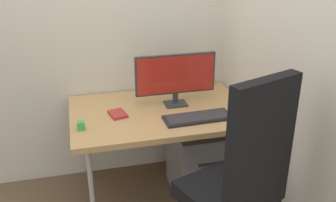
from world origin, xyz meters
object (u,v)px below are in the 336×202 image
Objects in this scene: keyboard at (198,118)px; desk_clamp_accessory at (81,125)px; mouse at (246,113)px; notebook at (118,114)px; filing_cabinet at (202,159)px; pen_holder at (200,84)px; monitor at (176,76)px; office_chair at (240,178)px.

desk_clamp_accessory reaches higher than keyboard.
mouse is (0.34, -0.02, 0.01)m from keyboard.
mouse reaches higher than keyboard.
filing_cabinet is at bearing -15.48° from notebook.
keyboard is 2.75× the size of pen_holder.
filing_cabinet is at bearing 7.68° from desk_clamp_accessory.
monitor reaches higher than notebook.
monitor is 4.14× the size of notebook.
office_chair is 1.05m from desk_clamp_accessory.
monitor is at bearing 160.49° from mouse.
office_chair is at bearing -38.47° from desk_clamp_accessory.
keyboard and notebook have the same top height.
notebook is 0.29m from desk_clamp_accessory.
notebook is (-0.86, 0.21, -0.00)m from mouse.
monitor is 0.39m from pen_holder.
desk_clamp_accessory is (-0.25, -0.15, 0.02)m from notebook.
mouse reaches higher than notebook.
office_chair is 1.13m from pen_holder.
notebook is 2.61× the size of desk_clamp_accessory.
desk_clamp_accessory is at bearing -154.06° from pen_holder.
pen_holder is (0.14, 1.11, 0.12)m from office_chair.
keyboard is at bearing -73.33° from monitor.
pen_holder is 0.77m from notebook.
monitor reaches higher than desk_clamp_accessory.
notebook is (-0.56, 0.80, 0.09)m from office_chair.
office_chair is 0.94m from monitor.
pen_holder reaches higher than mouse.
office_chair is 7.33× the size of pen_holder.
keyboard is at bearing 94.21° from office_chair.
desk_clamp_accessory is (-0.82, 0.65, 0.11)m from office_chair.
monitor is 0.75m from desk_clamp_accessory.
office_chair is 2.67× the size of keyboard.
office_chair is 2.13× the size of monitor.
filing_cabinet is 0.59m from pen_holder.
mouse is (0.30, 0.59, 0.09)m from office_chair.
keyboard is (-0.10, -0.16, 0.44)m from filing_cabinet.
filing_cabinet is 0.48m from keyboard.
notebook is (-0.44, -0.09, -0.21)m from monitor.
pen_holder reaches higher than keyboard.
pen_holder is at bearing 122.33° from mouse.
filing_cabinet is at bearing 159.45° from mouse.
office_chair is at bearing -67.44° from notebook.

